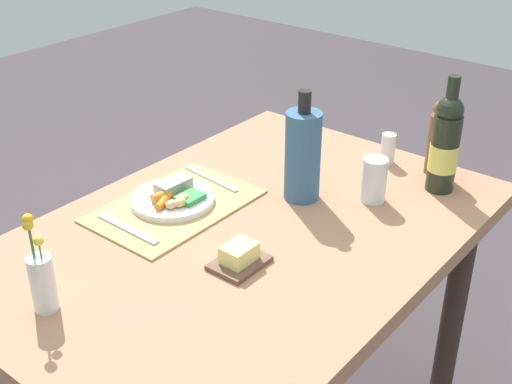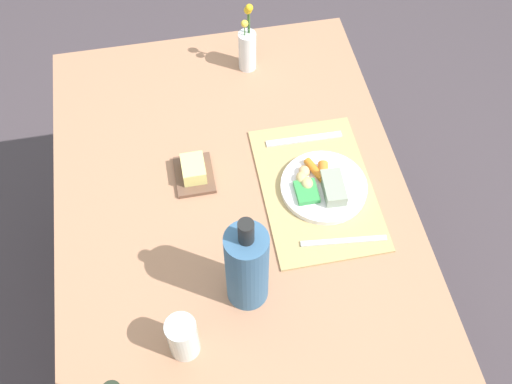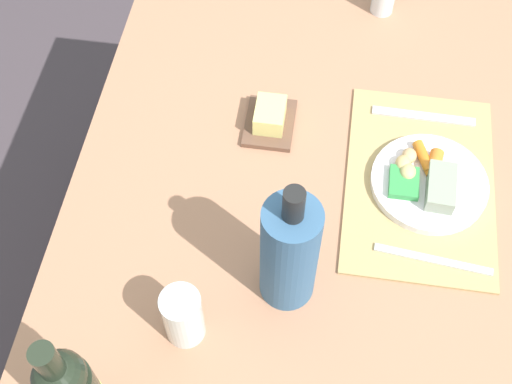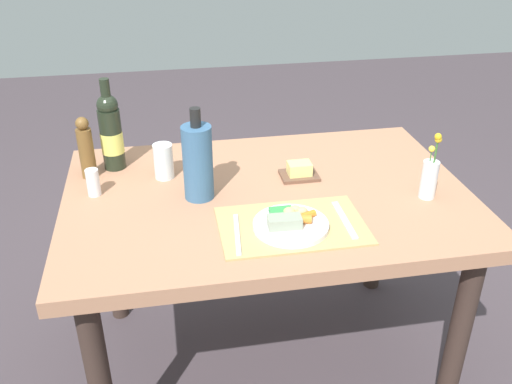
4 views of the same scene
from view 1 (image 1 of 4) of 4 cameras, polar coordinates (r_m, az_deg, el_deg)
name	(u,v)px [view 1 (image 1 of 4)]	position (r m, az deg, el deg)	size (l,w,h in m)	color
dining_table	(246,260)	(1.75, -0.82, -5.78)	(1.34, 0.91, 0.75)	#AC7759
placemat	(175,206)	(1.81, -6.86, -1.17)	(0.44, 0.29, 0.01)	tan
dinner_plate	(173,197)	(1.82, -6.99, -0.45)	(0.23, 0.23, 0.05)	white
fork	(211,179)	(1.93, -3.85, 1.14)	(0.01, 0.21, 0.01)	silver
knife	(128,228)	(1.72, -10.79, -3.04)	(0.02, 0.21, 0.01)	silver
pepper_mill	(437,139)	(2.01, 15.02, 4.33)	(0.05, 0.05, 0.22)	brown
butter_dish	(239,257)	(1.56, -1.42, -5.54)	(0.13, 0.10, 0.05)	brown
water_tumbler	(374,182)	(1.84, 9.92, 0.80)	(0.07, 0.07, 0.12)	silver
cooler_bottle	(303,155)	(1.80, 3.97, 3.15)	(0.10, 0.10, 0.31)	#375F86
wine_bottle	(445,144)	(1.90, 15.67, 3.91)	(0.08, 0.08, 0.33)	black
flower_vase	(42,279)	(1.47, -17.62, -7.02)	(0.05, 0.05, 0.23)	silver
salt_shaker	(388,148)	(2.06, 11.07, 3.63)	(0.04, 0.04, 0.09)	white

